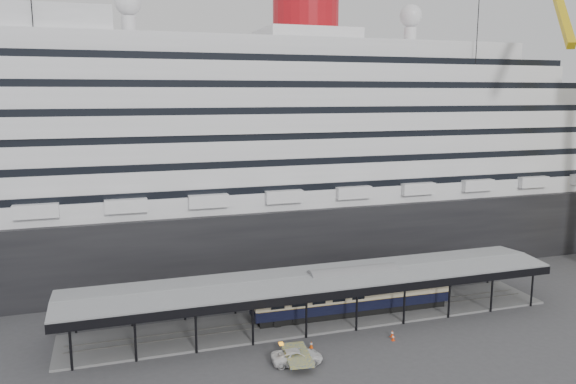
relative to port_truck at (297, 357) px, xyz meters
name	(u,v)px	position (x,y,z in m)	size (l,w,h in m)	color
ground	(335,337)	(5.65, 4.21, -0.68)	(200.00, 200.00, 0.00)	#3B3B3E
cruise_ship	(256,140)	(5.70, 36.21, 17.67)	(130.00, 30.00, 43.90)	black
platform_canopy	(318,300)	(5.65, 9.21, 1.68)	(56.00, 9.18, 5.30)	slate
port_truck	(297,357)	(0.00, 0.00, 0.00)	(2.26, 4.89, 1.36)	silver
pullman_carriage	(353,292)	(9.94, 9.21, 2.14)	(23.83, 3.60, 23.34)	black
traffic_cone_left	(311,345)	(2.42, 2.64, -0.31)	(0.47, 0.47, 0.74)	#D1480B
traffic_cone_mid	(393,337)	(11.14, 1.64, -0.34)	(0.36, 0.36, 0.69)	red
traffic_cone_right	(392,334)	(11.46, 2.45, -0.30)	(0.48, 0.48, 0.77)	#E33E0C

